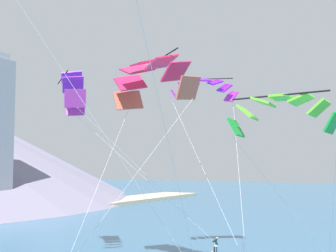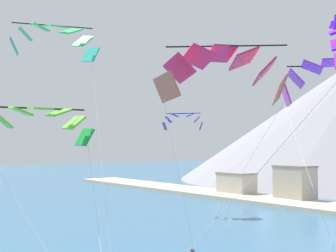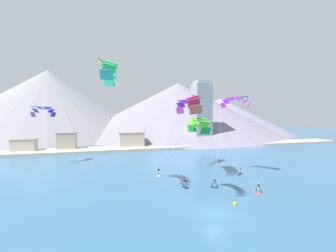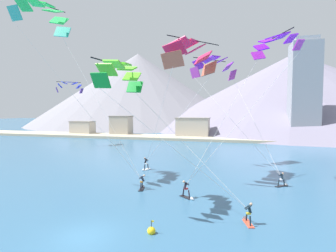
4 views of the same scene
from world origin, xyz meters
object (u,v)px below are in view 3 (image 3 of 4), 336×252
at_px(kitesurfer_near_lead, 159,174).
at_px(kitesurfer_far_left, 185,185).
at_px(parafoil_kite_distant_high_outer, 43,110).
at_px(parafoil_kite_far_right, 199,124).
at_px(parafoil_kite_mid_center, 235,102).
at_px(parafoil_kite_near_trail, 187,105).
at_px(race_marker_buoy, 235,204).
at_px(kitesurfer_near_trail, 241,172).
at_px(kitesurfer_far_right, 257,190).
at_px(parafoil_kite_near_lead, 194,103).
at_px(parafoil_kite_far_left, 110,72).
at_px(kitesurfer_mid_center, 216,185).

bearing_deg(kitesurfer_near_lead, kitesurfer_far_left, -72.26).
xyz_separation_m(kitesurfer_near_lead, parafoil_kite_distant_high_outer, (-25.15, 19.05, 13.13)).
height_order(parafoil_kite_far_right, parafoil_kite_distant_high_outer, parafoil_kite_distant_high_outer).
distance_m(parafoil_kite_mid_center, parafoil_kite_far_right, 17.29).
xyz_separation_m(parafoil_kite_near_trail, race_marker_buoy, (-1.89, -23.79, -14.65)).
distance_m(kitesurfer_near_trail, kitesurfer_far_left, 15.10).
bearing_deg(parafoil_kite_near_trail, kitesurfer_far_right, -77.95).
height_order(kitesurfer_near_trail, parafoil_kite_distant_high_outer, parafoil_kite_distant_high_outer).
relative_size(parafoil_kite_near_lead, parafoil_kite_near_trail, 1.00).
bearing_deg(kitesurfer_near_trail, parafoil_kite_far_right, -144.40).
xyz_separation_m(parafoil_kite_near_lead, parafoil_kite_far_left, (-16.17, -4.76, 4.44)).
xyz_separation_m(kitesurfer_near_trail, kitesurfer_far_right, (-4.03, -10.52, 0.01)).
relative_size(parafoil_kite_near_trail, parafoil_kite_far_right, 1.36).
bearing_deg(kitesurfer_near_lead, parafoil_kite_far_right, -78.25).
bearing_deg(parafoil_kite_near_trail, parafoil_kite_distant_high_outer, 159.60).
bearing_deg(kitesurfer_near_trail, race_marker_buoy, -126.54).
height_order(kitesurfer_near_lead, kitesurfer_mid_center, kitesurfer_near_lead).
xyz_separation_m(parafoil_kite_far_right, race_marker_buoy, (3.84, -3.76, -11.02)).
xyz_separation_m(kitesurfer_far_left, parafoil_kite_distant_high_outer, (-27.76, 27.21, 13.22)).
bearing_deg(race_marker_buoy, parafoil_kite_far_left, 148.79).
distance_m(parafoil_kite_near_lead, parafoil_kite_mid_center, 9.27).
distance_m(kitesurfer_mid_center, parafoil_kite_near_lead, 15.99).
bearing_deg(parafoil_kite_far_right, kitesurfer_far_right, -2.32).
xyz_separation_m(parafoil_kite_far_left, race_marker_buoy, (16.26, -9.85, -19.05)).
bearing_deg(kitesurfer_far_left, kitesurfer_near_lead, 107.74).
xyz_separation_m(kitesurfer_mid_center, race_marker_buoy, (-1.04, -7.41, -0.38)).
distance_m(kitesurfer_mid_center, parafoil_kite_far_right, 12.26).
distance_m(kitesurfer_near_lead, parafoil_kite_far_right, 17.42).
distance_m(kitesurfer_near_trail, parafoil_kite_near_trail, 19.37).
distance_m(parafoil_kite_near_trail, parafoil_kite_distant_high_outer, 35.96).
height_order(kitesurfer_far_right, parafoil_kite_near_trail, parafoil_kite_near_trail).
relative_size(kitesurfer_near_lead, kitesurfer_far_left, 1.00).
distance_m(kitesurfer_near_lead, kitesurfer_mid_center, 12.50).
bearing_deg(parafoil_kite_far_left, kitesurfer_mid_center, -8.03).
bearing_deg(kitesurfer_mid_center, kitesurfer_near_lead, 127.95).
bearing_deg(parafoil_kite_near_trail, kitesurfer_far_left, -112.00).
bearing_deg(parafoil_kite_distant_high_outer, parafoil_kite_near_lead, -34.39).
bearing_deg(parafoil_kite_distant_high_outer, kitesurfer_near_lead, -37.14).
height_order(parafoil_kite_near_lead, race_marker_buoy, parafoil_kite_near_lead).
relative_size(parafoil_kite_mid_center, parafoil_kite_distant_high_outer, 2.75).
distance_m(kitesurfer_near_trail, kitesurfer_far_right, 11.27).
relative_size(kitesurfer_mid_center, kitesurfer_far_right, 0.98).
bearing_deg(kitesurfer_far_left, parafoil_kite_distant_high_outer, 135.57).
height_order(kitesurfer_mid_center, parafoil_kite_mid_center, parafoil_kite_mid_center).
xyz_separation_m(parafoil_kite_near_lead, parafoil_kite_mid_center, (9.25, -0.22, 0.52)).
bearing_deg(parafoil_kite_mid_center, parafoil_kite_distant_high_outer, 151.84).
bearing_deg(kitesurfer_near_lead, kitesurfer_mid_center, -52.05).
bearing_deg(parafoil_kite_far_right, parafoil_kite_distant_high_outer, 130.66).
bearing_deg(kitesurfer_near_trail, parafoil_kite_near_trail, 130.26).
height_order(parafoil_kite_near_trail, parafoil_kite_far_left, parafoil_kite_far_left).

